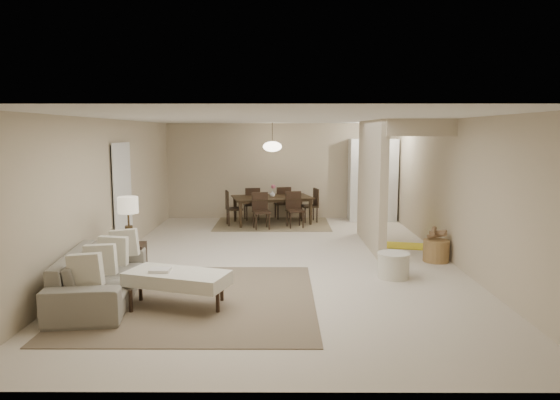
{
  "coord_description": "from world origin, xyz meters",
  "views": [
    {
      "loc": [
        0.02,
        -8.61,
        2.27
      ],
      "look_at": [
        -0.01,
        0.34,
        1.05
      ],
      "focal_mm": 32.0,
      "sensor_mm": 36.0,
      "label": 1
    }
  ],
  "objects_px": {
    "side_table": "(130,260)",
    "round_pouf": "(393,265)",
    "wicker_basket": "(436,251)",
    "ottoman_bench": "(177,279)",
    "pantry_cabinet": "(372,180)",
    "dining_table": "(272,210)",
    "sofa": "(101,276)"
  },
  "relations": [
    {
      "from": "ottoman_bench",
      "to": "sofa",
      "type": "bearing_deg",
      "value": -177.46
    },
    {
      "from": "wicker_basket",
      "to": "dining_table",
      "type": "bearing_deg",
      "value": 129.05
    },
    {
      "from": "round_pouf",
      "to": "wicker_basket",
      "type": "relative_size",
      "value": 1.11
    },
    {
      "from": "side_table",
      "to": "wicker_basket",
      "type": "distance_m",
      "value": 5.23
    },
    {
      "from": "dining_table",
      "to": "wicker_basket",
      "type": "bearing_deg",
      "value": -64.73
    },
    {
      "from": "dining_table",
      "to": "sofa",
      "type": "bearing_deg",
      "value": -125.22
    },
    {
      "from": "dining_table",
      "to": "ottoman_bench",
      "type": "bearing_deg",
      "value": -114.43
    },
    {
      "from": "pantry_cabinet",
      "to": "sofa",
      "type": "distance_m",
      "value": 7.86
    },
    {
      "from": "pantry_cabinet",
      "to": "sofa",
      "type": "height_order",
      "value": "pantry_cabinet"
    },
    {
      "from": "pantry_cabinet",
      "to": "dining_table",
      "type": "xyz_separation_m",
      "value": [
        -2.56,
        -0.5,
        -0.71
      ]
    },
    {
      "from": "pantry_cabinet",
      "to": "sofa",
      "type": "xyz_separation_m",
      "value": [
        -4.8,
        -6.19,
        -0.72
      ]
    },
    {
      "from": "round_pouf",
      "to": "dining_table",
      "type": "distance_m",
      "value": 5.06
    },
    {
      "from": "round_pouf",
      "to": "dining_table",
      "type": "relative_size",
      "value": 0.26
    },
    {
      "from": "round_pouf",
      "to": "dining_table",
      "type": "height_order",
      "value": "dining_table"
    },
    {
      "from": "pantry_cabinet",
      "to": "round_pouf",
      "type": "xyz_separation_m",
      "value": [
        -0.58,
        -5.15,
        -0.85
      ]
    },
    {
      "from": "pantry_cabinet",
      "to": "wicker_basket",
      "type": "height_order",
      "value": "pantry_cabinet"
    },
    {
      "from": "side_table",
      "to": "round_pouf",
      "type": "distance_m",
      "value": 4.17
    },
    {
      "from": "wicker_basket",
      "to": "dining_table",
      "type": "distance_m",
      "value": 4.71
    },
    {
      "from": "pantry_cabinet",
      "to": "sofa",
      "type": "relative_size",
      "value": 0.92
    },
    {
      "from": "wicker_basket",
      "to": "ottoman_bench",
      "type": "bearing_deg",
      "value": -150.28
    },
    {
      "from": "round_pouf",
      "to": "ottoman_bench",
      "type": "bearing_deg",
      "value": -156.71
    },
    {
      "from": "sofa",
      "to": "ottoman_bench",
      "type": "relative_size",
      "value": 1.58
    },
    {
      "from": "round_pouf",
      "to": "pantry_cabinet",
      "type": "bearing_deg",
      "value": 83.58
    },
    {
      "from": "side_table",
      "to": "round_pouf",
      "type": "xyz_separation_m",
      "value": [
        4.17,
        -0.11,
        -0.06
      ]
    },
    {
      "from": "side_table",
      "to": "wicker_basket",
      "type": "height_order",
      "value": "side_table"
    },
    {
      "from": "pantry_cabinet",
      "to": "ottoman_bench",
      "type": "relative_size",
      "value": 1.46
    },
    {
      "from": "pantry_cabinet",
      "to": "wicker_basket",
      "type": "distance_m",
      "value": 4.26
    },
    {
      "from": "pantry_cabinet",
      "to": "wicker_basket",
      "type": "relative_size",
      "value": 4.64
    },
    {
      "from": "sofa",
      "to": "ottoman_bench",
      "type": "height_order",
      "value": "sofa"
    },
    {
      "from": "sofa",
      "to": "dining_table",
      "type": "height_order",
      "value": "dining_table"
    },
    {
      "from": "sofa",
      "to": "ottoman_bench",
      "type": "xyz_separation_m",
      "value": [
        1.11,
        -0.3,
        0.05
      ]
    },
    {
      "from": "pantry_cabinet",
      "to": "ottoman_bench",
      "type": "height_order",
      "value": "pantry_cabinet"
    }
  ]
}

